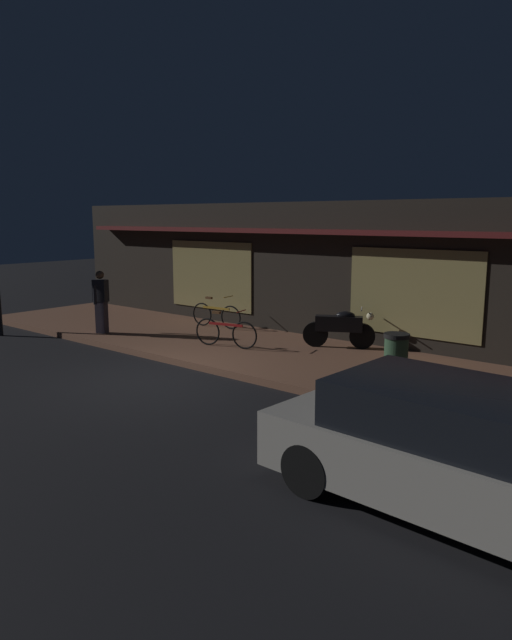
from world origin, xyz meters
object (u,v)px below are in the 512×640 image
trash_bin (396,358)px  bicycle_extra (226,332)px  person_photographer (101,300)px  bicycle_parked (216,315)px  parked_car_near (447,449)px  motorcycle (340,327)px

trash_bin → bicycle_extra: bearing=177.9°
person_photographer → trash_bin: 8.19m
bicycle_parked → person_photographer: bearing=-125.8°
trash_bin → parked_car_near: bearing=-57.2°
bicycle_parked → person_photographer: size_ratio=0.99×
bicycle_parked → person_photographer: person_photographer is taller
trash_bin → parked_car_near: parked_car_near is taller
bicycle_extra → trash_bin: trash_bin is taller
person_photographer → bicycle_parked: bearing=54.2°
person_photographer → trash_bin: bearing=4.8°
person_photographer → parked_car_near: (10.59, -3.09, -0.32)m
bicycle_parked → motorcycle: bearing=0.2°
trash_bin → motorcycle: bearing=141.5°
trash_bin → bicycle_parked: bearing=163.9°
person_photographer → motorcycle: bearing=23.4°
bicycle_extra → person_photographer: (-3.70, -0.85, 0.52)m
trash_bin → person_photographer: bearing=-175.2°
bicycle_extra → bicycle_parked: bearing=138.6°
person_photographer → trash_bin: (8.15, 0.69, -0.41)m
bicycle_parked → bicycle_extra: bearing=-41.4°
bicycle_extra → parked_car_near: (6.89, -3.94, 0.20)m
bicycle_extra → person_photographer: bearing=-167.1°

